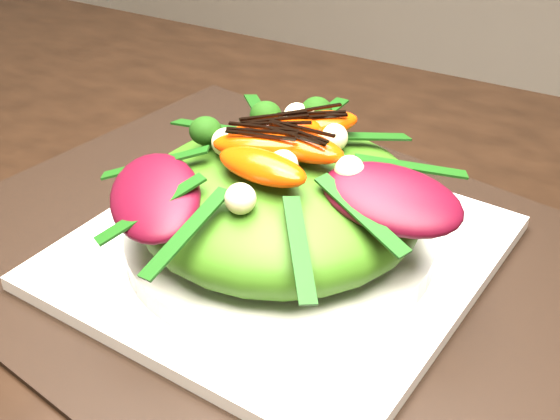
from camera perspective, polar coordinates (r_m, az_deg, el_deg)
The scene contains 10 objects.
dining_table at distance 0.52m, azimuth 10.75°, elevation -12.53°, with size 1.60×0.90×0.75m, color black.
placemat at distance 0.57m, azimuth 0.00°, elevation -3.78°, with size 0.52×0.40×0.00m, color black.
plate_base at distance 0.56m, azimuth 0.00°, elevation -3.17°, with size 0.28×0.28×0.01m, color white.
salad_bowl at distance 0.56m, azimuth 0.00°, elevation -2.02°, with size 0.23×0.23×0.02m, color silver.
lettuce_mound at distance 0.54m, azimuth 0.00°, elevation 0.74°, with size 0.21×0.21×0.07m, color #376613.
radicchio_leaf at distance 0.49m, azimuth 8.54°, elevation 0.86°, with size 0.09×0.06×0.02m, color #3D0613.
orange_segment at distance 0.54m, azimuth -1.26°, elevation 6.26°, with size 0.07×0.03×0.02m, color red.
broccoli_floret at distance 0.56m, azimuth -3.75°, elevation 7.32°, with size 0.03×0.03×0.03m, color black.
macadamia_nut at distance 0.47m, azimuth -0.29°, elevation 1.41°, with size 0.02×0.02×0.02m, color #BEB586.
balsamic_drizzle at distance 0.54m, azimuth -1.27°, elevation 7.18°, with size 0.04×0.00×0.00m, color black.
Camera 1 is at (0.09, -0.35, 1.10)m, focal length 48.00 mm.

